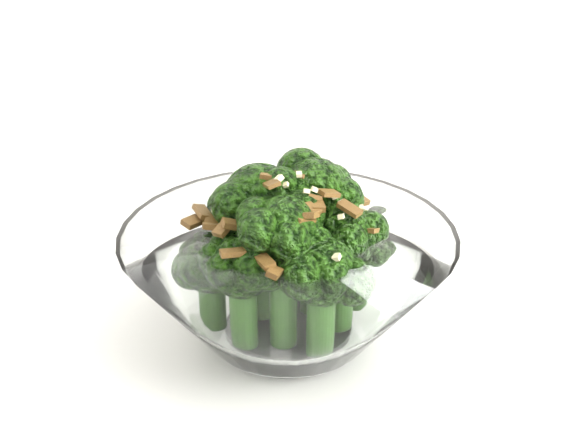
# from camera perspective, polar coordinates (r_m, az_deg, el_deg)

# --- Properties ---
(broccoli_dish) EXTENTS (0.19, 0.19, 0.11)m
(broccoli_dish) POSITION_cam_1_polar(r_m,az_deg,el_deg) (0.47, 0.06, -4.18)
(broccoli_dish) COLOR white
(broccoli_dish) RESTS_ON table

